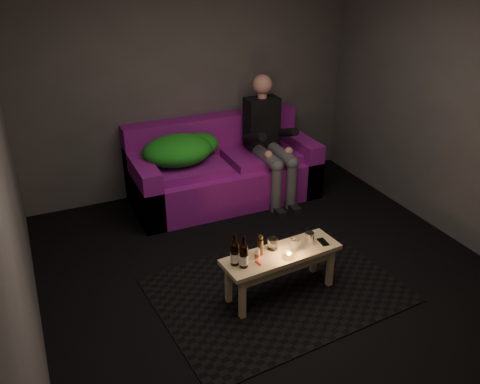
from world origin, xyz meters
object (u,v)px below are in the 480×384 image
Objects in this scene: sofa at (222,171)px; beer_bottle_b at (244,256)px; person at (268,137)px; coffee_table at (281,260)px; steel_cup at (310,238)px; beer_bottle_a at (235,253)px.

sofa is 2.09m from beer_bottle_b.
person is (0.50, -0.17, 0.40)m from sofa.
person is 1.34× the size of coffee_table.
beer_bottle_b is 2.67× the size of steel_cup.
sofa reaches higher than beer_bottle_b.
coffee_table is 3.75× the size of beer_bottle_b.
beer_bottle_a is at bearing 179.70° from coffee_table.
person is at bearing -18.91° from sofa.
beer_bottle_a is (-0.68, -1.93, 0.20)m from sofa.
person is 5.05× the size of beer_bottle_a.
steel_cup is (0.29, 0.03, 0.13)m from coffee_table.
person is 5.01× the size of beer_bottle_b.
beer_bottle_a is at bearing 131.35° from beer_bottle_b.
sofa is 2.05m from beer_bottle_a.
sofa is 7.56× the size of beer_bottle_a.
coffee_table is at bearing 8.63° from beer_bottle_b.
person is at bearing 57.90° from beer_bottle_b.
beer_bottle_a reaches higher than coffee_table.
beer_bottle_b is (-1.14, -1.81, -0.21)m from person.
steel_cup is at bearing 7.25° from beer_bottle_b.
beer_bottle_b is (0.05, -0.06, 0.00)m from beer_bottle_a.
sofa is at bearing 72.33° from beer_bottle_b.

